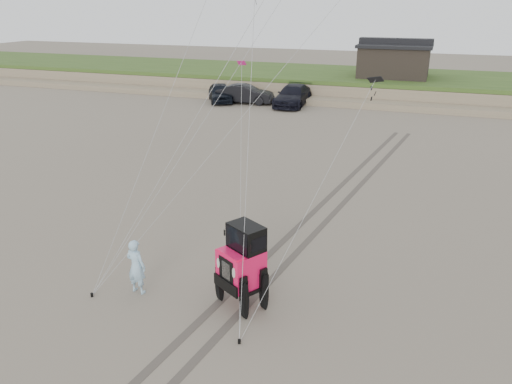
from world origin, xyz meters
TOP-DOWN VIEW (x-y plane):
  - ground at (0.00, 0.00)m, footprint 160.00×160.00m
  - dune_ridge at (0.00, 37.50)m, footprint 160.00×14.25m
  - cabin at (2.00, 37.00)m, footprint 6.40×5.40m
  - truck_a at (-11.65, 28.97)m, footprint 3.81×4.88m
  - truck_b at (-9.35, 28.94)m, footprint 4.99×2.21m
  - truck_c at (-5.29, 29.43)m, footprint 2.45×5.77m
  - jeep at (1.21, 0.73)m, footprint 4.67×5.68m
  - man at (-1.95, 0.31)m, footprint 0.67×0.48m
  - stake_main at (-3.10, -0.38)m, footprint 0.08×0.08m
  - stake_aux at (1.79, -0.93)m, footprint 0.08×0.08m
  - tire_tracks at (2.00, 8.00)m, footprint 5.22×29.74m

SIDE VIEW (x-z plane):
  - ground at x=0.00m, z-range 0.00..0.00m
  - tire_tracks at x=2.00m, z-range 0.00..0.01m
  - stake_main at x=-3.10m, z-range 0.00..0.12m
  - stake_aux at x=1.79m, z-range 0.00..0.12m
  - truck_a at x=-11.65m, z-range 0.00..1.55m
  - truck_b at x=-9.35m, z-range 0.00..1.59m
  - dune_ridge at x=0.00m, z-range -0.04..1.68m
  - truck_c at x=-5.29m, z-range 0.00..1.66m
  - man at x=-1.95m, z-range 0.00..1.72m
  - jeep at x=1.21m, z-range 0.00..1.96m
  - cabin at x=2.00m, z-range 1.56..4.91m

